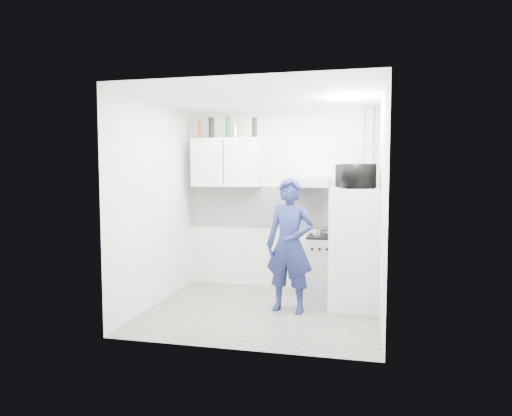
# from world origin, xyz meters

# --- Properties ---
(floor) EXTENTS (2.80, 2.80, 0.00)m
(floor) POSITION_xyz_m (0.00, 0.00, 0.00)
(floor) COLOR slate
(floor) RESTS_ON ground
(ceiling) EXTENTS (2.80, 2.80, 0.00)m
(ceiling) POSITION_xyz_m (0.00, 0.00, 2.60)
(ceiling) COLOR white
(ceiling) RESTS_ON wall_back
(wall_back) EXTENTS (2.80, 0.00, 2.80)m
(wall_back) POSITION_xyz_m (0.00, 1.25, 1.30)
(wall_back) COLOR white
(wall_back) RESTS_ON floor
(wall_left) EXTENTS (0.00, 2.60, 2.60)m
(wall_left) POSITION_xyz_m (-1.40, 0.00, 1.30)
(wall_left) COLOR white
(wall_left) RESTS_ON floor
(wall_right) EXTENTS (0.00, 2.60, 2.60)m
(wall_right) POSITION_xyz_m (1.40, 0.00, 1.30)
(wall_right) COLOR white
(wall_right) RESTS_ON floor
(person) EXTENTS (0.65, 0.48, 1.64)m
(person) POSITION_xyz_m (0.33, 0.09, 0.82)
(person) COLOR navy
(person) RESTS_ON floor
(stove) EXTENTS (0.50, 0.50, 0.79)m
(stove) POSITION_xyz_m (0.69, 1.00, 0.40)
(stove) COLOR #B8B7B3
(stove) RESTS_ON floor
(fridge) EXTENTS (0.64, 0.64, 1.51)m
(fridge) POSITION_xyz_m (1.10, 0.43, 0.75)
(fridge) COLOR white
(fridge) RESTS_ON floor
(stove_top) EXTENTS (0.48, 0.48, 0.03)m
(stove_top) POSITION_xyz_m (0.69, 1.00, 0.81)
(stove_top) COLOR black
(stove_top) RESTS_ON stove
(saucepan) EXTENTS (0.16, 0.16, 0.09)m
(saucepan) POSITION_xyz_m (0.60, 1.04, 0.87)
(saucepan) COLOR silver
(saucepan) RESTS_ON stove_top
(microwave) EXTENTS (0.63, 0.52, 0.30)m
(microwave) POSITION_xyz_m (1.10, 0.43, 1.66)
(microwave) COLOR black
(microwave) RESTS_ON fridge
(bottle_a) EXTENTS (0.06, 0.06, 0.27)m
(bottle_a) POSITION_xyz_m (-1.16, 1.07, 2.33)
(bottle_a) COLOR brown
(bottle_a) RESTS_ON upper_cabinet
(bottle_b) EXTENTS (0.08, 0.08, 0.31)m
(bottle_b) POSITION_xyz_m (-0.99, 1.07, 2.35)
(bottle_b) COLOR black
(bottle_b) RESTS_ON upper_cabinet
(bottle_d) EXTENTS (0.07, 0.07, 0.32)m
(bottle_d) POSITION_xyz_m (-0.73, 1.07, 2.36)
(bottle_d) COLOR #144C1E
(bottle_d) RESTS_ON upper_cabinet
(canister_a) EXTENTS (0.07, 0.07, 0.18)m
(canister_a) POSITION_xyz_m (-0.63, 1.07, 2.29)
(canister_a) COLOR silver
(canister_a) RESTS_ON upper_cabinet
(bottle_e) EXTENTS (0.07, 0.07, 0.29)m
(bottle_e) POSITION_xyz_m (-0.34, 1.07, 2.35)
(bottle_e) COLOR black
(bottle_e) RESTS_ON upper_cabinet
(upper_cabinet) EXTENTS (1.00, 0.35, 0.70)m
(upper_cabinet) POSITION_xyz_m (-0.75, 1.07, 1.85)
(upper_cabinet) COLOR white
(upper_cabinet) RESTS_ON wall_back
(range_hood) EXTENTS (0.60, 0.50, 0.14)m
(range_hood) POSITION_xyz_m (0.45, 1.00, 1.57)
(range_hood) COLOR #B8B7B3
(range_hood) RESTS_ON wall_back
(backsplash) EXTENTS (2.74, 0.03, 0.60)m
(backsplash) POSITION_xyz_m (0.00, 1.24, 1.20)
(backsplash) COLOR white
(backsplash) RESTS_ON wall_back
(pipe_a) EXTENTS (0.05, 0.05, 2.60)m
(pipe_a) POSITION_xyz_m (1.30, 1.17, 1.30)
(pipe_a) COLOR #B8B7B3
(pipe_a) RESTS_ON floor
(pipe_b) EXTENTS (0.04, 0.04, 2.60)m
(pipe_b) POSITION_xyz_m (1.18, 1.17, 1.30)
(pipe_b) COLOR #B8B7B3
(pipe_b) RESTS_ON floor
(ceiling_spot_fixture) EXTENTS (0.10, 0.10, 0.02)m
(ceiling_spot_fixture) POSITION_xyz_m (1.00, 0.20, 2.57)
(ceiling_spot_fixture) COLOR white
(ceiling_spot_fixture) RESTS_ON ceiling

